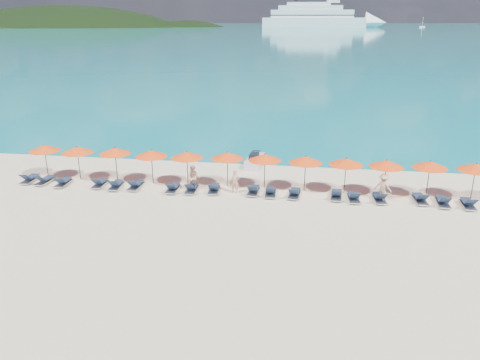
# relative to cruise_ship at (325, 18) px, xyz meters

# --- Properties ---
(ground) EXTENTS (1400.00, 1400.00, 0.00)m
(ground) POSITION_rel_cruise_ship_xyz_m (-15.34, -556.70, -10.22)
(ground) COLOR beige
(sea) EXTENTS (1600.00, 1300.00, 0.01)m
(sea) POSITION_rel_cruise_ship_xyz_m (-15.34, 103.30, -10.21)
(sea) COLOR #1FA9B2
(sea) RESTS_ON ground
(headland_main) EXTENTS (374.00, 242.00, 126.50)m
(headland_main) POSITION_rel_cruise_ship_xyz_m (-315.34, -16.70, -48.22)
(headland_main) COLOR black
(headland_main) RESTS_ON ground
(headland_small) EXTENTS (162.00, 126.00, 85.50)m
(headland_small) POSITION_rel_cruise_ship_xyz_m (-165.34, 3.30, -45.22)
(headland_small) COLOR black
(headland_small) RESTS_ON ground
(cruise_ship) EXTENTS (141.36, 24.74, 39.26)m
(cruise_ship) POSITION_rel_cruise_ship_xyz_m (0.00, 0.00, 0.00)
(cruise_ship) COLOR white
(cruise_ship) RESTS_ON ground
(sailboat_near) EXTENTS (6.21, 2.07, 11.38)m
(sailboat_near) POSITION_rel_cruise_ship_xyz_m (113.38, 19.95, -9.05)
(sailboat_near) COLOR white
(sailboat_near) RESTS_ON ground
(jetski) EXTENTS (1.25, 2.79, 0.97)m
(jetski) POSITION_rel_cruise_ship_xyz_m (-15.29, -546.98, -9.82)
(jetski) COLOR white
(jetski) RESTS_ON ground
(beachgoer_a) EXTENTS (0.57, 0.40, 1.49)m
(beachgoer_a) POSITION_rel_cruise_ship_xyz_m (-15.79, -552.76, -9.47)
(beachgoer_a) COLOR tan
(beachgoer_a) RESTS_ON ground
(beachgoer_b) EXTENTS (0.83, 0.51, 1.65)m
(beachgoer_b) POSITION_rel_cruise_ship_xyz_m (-18.42, -552.69, -9.39)
(beachgoer_b) COLOR tan
(beachgoer_b) RESTS_ON ground
(beachgoer_c) EXTENTS (1.15, 0.95, 1.63)m
(beachgoer_c) POSITION_rel_cruise_ship_xyz_m (-6.99, -552.57, -9.40)
(beachgoer_c) COLOR tan
(beachgoer_c) RESTS_ON ground
(umbrella_0) EXTENTS (2.10, 2.10, 2.28)m
(umbrella_0) POSITION_rel_cruise_ship_xyz_m (-28.85, -551.54, -8.20)
(umbrella_0) COLOR black
(umbrella_0) RESTS_ON ground
(umbrella_1) EXTENTS (2.10, 2.10, 2.28)m
(umbrella_1) POSITION_rel_cruise_ship_xyz_m (-26.47, -551.64, -8.20)
(umbrella_1) COLOR black
(umbrella_1) RESTS_ON ground
(umbrella_2) EXTENTS (2.10, 2.10, 2.28)m
(umbrella_2) POSITION_rel_cruise_ship_xyz_m (-23.92, -551.52, -8.20)
(umbrella_2) COLOR black
(umbrella_2) RESTS_ON ground
(umbrella_3) EXTENTS (2.10, 2.10, 2.28)m
(umbrella_3) POSITION_rel_cruise_ship_xyz_m (-21.38, -551.73, -8.20)
(umbrella_3) COLOR black
(umbrella_3) RESTS_ON ground
(umbrella_4) EXTENTS (2.10, 2.10, 2.28)m
(umbrella_4) POSITION_rel_cruise_ship_xyz_m (-19.04, -551.73, -8.20)
(umbrella_4) COLOR black
(umbrella_4) RESTS_ON ground
(umbrella_5) EXTENTS (2.10, 2.10, 2.28)m
(umbrella_5) POSITION_rel_cruise_ship_xyz_m (-16.49, -551.49, -8.20)
(umbrella_5) COLOR black
(umbrella_5) RESTS_ON ground
(umbrella_6) EXTENTS (2.10, 2.10, 2.28)m
(umbrella_6) POSITION_rel_cruise_ship_xyz_m (-14.11, -551.54, -8.20)
(umbrella_6) COLOR black
(umbrella_6) RESTS_ON ground
(umbrella_7) EXTENTS (2.10, 2.10, 2.28)m
(umbrella_7) POSITION_rel_cruise_ship_xyz_m (-11.59, -551.67, -8.20)
(umbrella_7) COLOR black
(umbrella_7) RESTS_ON ground
(umbrella_8) EXTENTS (2.10, 2.10, 2.28)m
(umbrella_8) POSITION_rel_cruise_ship_xyz_m (-9.16, -551.71, -8.20)
(umbrella_8) COLOR black
(umbrella_8) RESTS_ON ground
(umbrella_9) EXTENTS (2.10, 2.10, 2.28)m
(umbrella_9) POSITION_rel_cruise_ship_xyz_m (-6.82, -551.77, -8.20)
(umbrella_9) COLOR black
(umbrella_9) RESTS_ON ground
(umbrella_10) EXTENTS (2.10, 2.10, 2.28)m
(umbrella_10) POSITION_rel_cruise_ship_xyz_m (-4.30, -551.61, -8.20)
(umbrella_10) COLOR black
(umbrella_10) RESTS_ON ground
(umbrella_11) EXTENTS (2.10, 2.10, 2.28)m
(umbrella_11) POSITION_rel_cruise_ship_xyz_m (-1.78, -551.70, -8.20)
(umbrella_11) COLOR black
(umbrella_11) RESTS_ON ground
(lounger_0) EXTENTS (0.72, 1.73, 0.66)m
(lounger_0) POSITION_rel_cruise_ship_xyz_m (-29.45, -552.73, -9.98)
(lounger_0) COLOR silver
(lounger_0) RESTS_ON ground
(lounger_1) EXTENTS (0.74, 1.74, 0.66)m
(lounger_1) POSITION_rel_cruise_ship_xyz_m (-28.31, -552.85, -9.98)
(lounger_1) COLOR silver
(lounger_1) RESTS_ON ground
(lounger_2) EXTENTS (0.73, 1.74, 0.66)m
(lounger_2) POSITION_rel_cruise_ship_xyz_m (-26.94, -553.04, -9.98)
(lounger_2) COLOR silver
(lounger_2) RESTS_ON ground
(lounger_3) EXTENTS (0.70, 1.73, 0.66)m
(lounger_3) POSITION_rel_cruise_ship_xyz_m (-24.53, -552.84, -9.98)
(lounger_3) COLOR silver
(lounger_3) RESTS_ON ground
(lounger_4) EXTENTS (0.78, 1.75, 0.66)m
(lounger_4) POSITION_rel_cruise_ship_xyz_m (-23.36, -553.02, -9.98)
(lounger_4) COLOR silver
(lounger_4) RESTS_ON ground
(lounger_5) EXTENTS (0.66, 1.71, 0.66)m
(lounger_5) POSITION_rel_cruise_ship_xyz_m (-22.12, -552.88, -9.98)
(lounger_5) COLOR silver
(lounger_5) RESTS_ON ground
(lounger_6) EXTENTS (0.65, 1.71, 0.66)m
(lounger_6) POSITION_rel_cruise_ship_xyz_m (-19.66, -553.02, -9.98)
(lounger_6) COLOR silver
(lounger_6) RESTS_ON ground
(lounger_7) EXTENTS (0.68, 1.72, 0.66)m
(lounger_7) POSITION_rel_cruise_ship_xyz_m (-18.49, -552.94, -9.98)
(lounger_7) COLOR silver
(lounger_7) RESTS_ON ground
(lounger_8) EXTENTS (0.76, 1.75, 0.66)m
(lounger_8) POSITION_rel_cruise_ship_xyz_m (-17.11, -552.79, -9.98)
(lounger_8) COLOR silver
(lounger_8) RESTS_ON ground
(lounger_9) EXTENTS (0.66, 1.72, 0.66)m
(lounger_9) POSITION_rel_cruise_ship_xyz_m (-14.66, -552.70, -9.98)
(lounger_9) COLOR silver
(lounger_9) RESTS_ON ground
(lounger_10) EXTENTS (0.70, 1.73, 0.66)m
(lounger_10) POSITION_rel_cruise_ship_xyz_m (-13.61, -552.82, -9.98)
(lounger_10) COLOR silver
(lounger_10) RESTS_ON ground
(lounger_11) EXTENTS (0.76, 1.75, 0.66)m
(lounger_11) POSITION_rel_cruise_ship_xyz_m (-12.16, -552.84, -9.98)
(lounger_11) COLOR silver
(lounger_11) RESTS_ON ground
(lounger_12) EXTENTS (0.74, 1.74, 0.66)m
(lounger_12) POSITION_rel_cruise_ship_xyz_m (-9.68, -552.74, -9.98)
(lounger_12) COLOR silver
(lounger_12) RESTS_ON ground
(lounger_13) EXTENTS (0.71, 1.73, 0.66)m
(lounger_13) POSITION_rel_cruise_ship_xyz_m (-8.69, -552.95, -9.98)
(lounger_13) COLOR silver
(lounger_13) RESTS_ON ground
(lounger_14) EXTENTS (0.74, 1.74, 0.66)m
(lounger_14) POSITION_rel_cruise_ship_xyz_m (-7.20, -552.84, -9.98)
(lounger_14) COLOR silver
(lounger_14) RESTS_ON ground
(lounger_15) EXTENTS (0.72, 1.73, 0.66)m
(lounger_15) POSITION_rel_cruise_ship_xyz_m (-4.87, -552.65, -9.98)
(lounger_15) COLOR silver
(lounger_15) RESTS_ON ground
(lounger_16) EXTENTS (0.72, 1.73, 0.66)m
(lounger_16) POSITION_rel_cruise_ship_xyz_m (-3.67, -552.94, -9.98)
(lounger_16) COLOR silver
(lounger_16) RESTS_ON ground
(lounger_17) EXTENTS (0.68, 1.72, 0.66)m
(lounger_17) POSITION_rel_cruise_ship_xyz_m (-2.34, -553.03, -9.98)
(lounger_17) COLOR silver
(lounger_17) RESTS_ON ground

